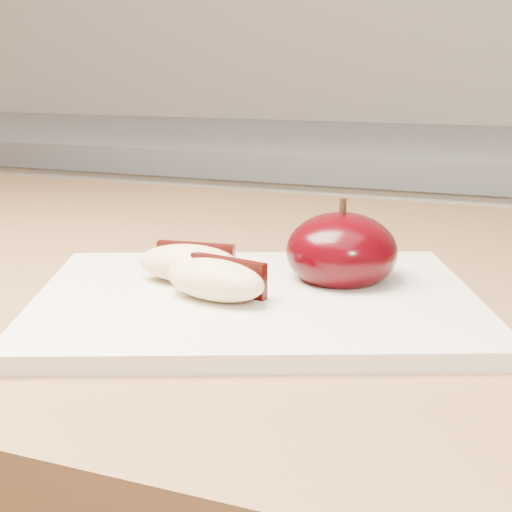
% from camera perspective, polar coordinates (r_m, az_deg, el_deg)
% --- Properties ---
extents(back_cabinet, '(2.40, 0.62, 0.94)m').
position_cam_1_polar(back_cabinet, '(1.37, 14.09, -10.87)').
color(back_cabinet, silver).
rests_on(back_cabinet, ground).
extents(cutting_board, '(0.35, 0.30, 0.01)m').
position_cam_1_polar(cutting_board, '(0.47, 0.00, -3.60)').
color(cutting_board, beige).
rests_on(cutting_board, island_counter).
extents(apple_half, '(0.10, 0.10, 0.07)m').
position_cam_1_polar(apple_half, '(0.50, 6.85, 0.36)').
color(apple_half, black).
rests_on(apple_half, cutting_board).
extents(apple_wedge_a, '(0.08, 0.04, 0.03)m').
position_cam_1_polar(apple_wedge_a, '(0.49, -5.33, -0.55)').
color(apple_wedge_a, beige).
rests_on(apple_wedge_a, cutting_board).
extents(apple_wedge_b, '(0.08, 0.05, 0.03)m').
position_cam_1_polar(apple_wedge_b, '(0.46, -3.19, -1.87)').
color(apple_wedge_b, beige).
rests_on(apple_wedge_b, cutting_board).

